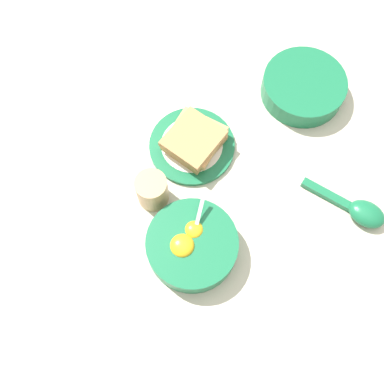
{
  "coord_description": "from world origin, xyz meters",
  "views": [
    {
      "loc": [
        -0.1,
        -0.41,
        0.86
      ],
      "look_at": [
        -0.14,
        -0.09,
        0.02
      ],
      "focal_mm": 42.0,
      "sensor_mm": 36.0,
      "label": 1
    }
  ],
  "objects_px": {
    "toast_plate": "(192,146)",
    "soup_spoon": "(359,210)",
    "egg_bowl": "(192,245)",
    "toast_sandwich": "(194,140)",
    "congee_bowl": "(304,86)",
    "drinking_cup": "(152,190)"
  },
  "relations": [
    {
      "from": "toast_plate",
      "to": "soup_spoon",
      "type": "xyz_separation_m",
      "value": [
        0.35,
        -0.1,
        0.01
      ]
    },
    {
      "from": "egg_bowl",
      "to": "toast_sandwich",
      "type": "height_order",
      "value": "egg_bowl"
    },
    {
      "from": "egg_bowl",
      "to": "toast_sandwich",
      "type": "relative_size",
      "value": 1.18
    },
    {
      "from": "egg_bowl",
      "to": "congee_bowl",
      "type": "distance_m",
      "value": 0.43
    },
    {
      "from": "soup_spoon",
      "to": "congee_bowl",
      "type": "xyz_separation_m",
      "value": [
        -0.12,
        0.27,
        0.01
      ]
    },
    {
      "from": "toast_plate",
      "to": "congee_bowl",
      "type": "distance_m",
      "value": 0.28
    },
    {
      "from": "toast_plate",
      "to": "toast_sandwich",
      "type": "relative_size",
      "value": 1.23
    },
    {
      "from": "toast_plate",
      "to": "congee_bowl",
      "type": "height_order",
      "value": "congee_bowl"
    },
    {
      "from": "egg_bowl",
      "to": "toast_sandwich",
      "type": "distance_m",
      "value": 0.22
    },
    {
      "from": "drinking_cup",
      "to": "toast_plate",
      "type": "bearing_deg",
      "value": 63.36
    },
    {
      "from": "egg_bowl",
      "to": "toast_plate",
      "type": "height_order",
      "value": "egg_bowl"
    },
    {
      "from": "toast_plate",
      "to": "drinking_cup",
      "type": "height_order",
      "value": "drinking_cup"
    },
    {
      "from": "toast_plate",
      "to": "soup_spoon",
      "type": "relative_size",
      "value": 1.04
    },
    {
      "from": "egg_bowl",
      "to": "soup_spoon",
      "type": "bearing_deg",
      "value": 20.0
    },
    {
      "from": "congee_bowl",
      "to": "drinking_cup",
      "type": "relative_size",
      "value": 2.32
    },
    {
      "from": "soup_spoon",
      "to": "drinking_cup",
      "type": "bearing_deg",
      "value": -177.12
    },
    {
      "from": "toast_plate",
      "to": "congee_bowl",
      "type": "relative_size",
      "value": 1.0
    },
    {
      "from": "egg_bowl",
      "to": "toast_plate",
      "type": "xyz_separation_m",
      "value": [
        -0.03,
        0.22,
        -0.02
      ]
    },
    {
      "from": "egg_bowl",
      "to": "soup_spoon",
      "type": "height_order",
      "value": "egg_bowl"
    },
    {
      "from": "egg_bowl",
      "to": "congee_bowl",
      "type": "relative_size",
      "value": 0.96
    },
    {
      "from": "toast_plate",
      "to": "toast_sandwich",
      "type": "distance_m",
      "value": 0.03
    },
    {
      "from": "egg_bowl",
      "to": "toast_sandwich",
      "type": "bearing_deg",
      "value": 96.32
    }
  ]
}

